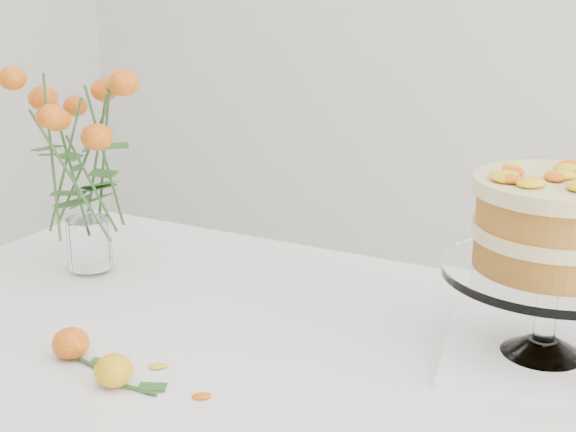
# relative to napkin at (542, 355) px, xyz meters

# --- Properties ---
(table) EXTENTS (1.43, 0.93, 0.76)m
(table) POSITION_rel_napkin_xyz_m (-0.35, -0.18, -0.09)
(table) COLOR tan
(table) RESTS_ON ground
(napkin) EXTENTS (0.32, 0.32, 0.01)m
(napkin) POSITION_rel_napkin_xyz_m (0.00, 0.00, 0.00)
(napkin) COLOR white
(napkin) RESTS_ON table
(cake_stand) EXTENTS (0.30, 0.30, 0.27)m
(cake_stand) POSITION_rel_napkin_xyz_m (-0.00, 0.00, 0.18)
(cake_stand) COLOR white
(cake_stand) RESTS_ON napkin
(rose_vase) EXTENTS (0.33, 0.33, 0.40)m
(rose_vase) POSITION_rel_napkin_xyz_m (-0.81, -0.03, 0.23)
(rose_vase) COLOR white
(rose_vase) RESTS_ON table
(loose_rose_near) EXTENTS (0.09, 0.05, 0.04)m
(loose_rose_near) POSITION_rel_napkin_xyz_m (-0.49, -0.35, 0.02)
(loose_rose_near) COLOR #FFA816
(loose_rose_near) RESTS_ON table
(loose_rose_far) EXTENTS (0.09, 0.05, 0.05)m
(loose_rose_far) POSITION_rel_napkin_xyz_m (-0.60, -0.31, 0.02)
(loose_rose_far) COLOR #B82209
(loose_rose_far) RESTS_ON table
(stray_petal_a) EXTENTS (0.03, 0.02, 0.00)m
(stray_petal_a) POSITION_rel_napkin_xyz_m (-0.47, -0.28, -0.00)
(stray_petal_a) COLOR yellow
(stray_petal_a) RESTS_ON table
(stray_petal_b) EXTENTS (0.03, 0.02, 0.00)m
(stray_petal_b) POSITION_rel_napkin_xyz_m (-0.37, -0.32, -0.00)
(stray_petal_b) COLOR yellow
(stray_petal_b) RESTS_ON table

